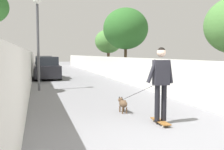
{
  "coord_description": "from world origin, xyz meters",
  "views": [
    {
      "loc": [
        -4.55,
        2.38,
        1.74
      ],
      "look_at": [
        4.26,
        -0.16,
        1.0
      ],
      "focal_mm": 42.05,
      "sensor_mm": 36.0,
      "label": 1
    }
  ],
  "objects_px": {
    "tree_right_far": "(108,41)",
    "car_far": "(44,64)",
    "person_skateboarder": "(161,78)",
    "dog": "(123,103)",
    "tree_right_mid": "(126,29)",
    "lamp_post": "(38,27)",
    "skateboard": "(160,121)",
    "car_near": "(47,68)"
  },
  "relations": [
    {
      "from": "skateboard",
      "to": "dog",
      "type": "bearing_deg",
      "value": 18.04
    },
    {
      "from": "skateboard",
      "to": "car_far",
      "type": "xyz_separation_m",
      "value": [
        20.81,
        2.23,
        0.65
      ]
    },
    {
      "from": "tree_right_far",
      "to": "car_far",
      "type": "relative_size",
      "value": 1.0
    },
    {
      "from": "tree_right_far",
      "to": "person_skateboarder",
      "type": "distance_m",
      "value": 18.17
    },
    {
      "from": "tree_right_far",
      "to": "dog",
      "type": "height_order",
      "value": "tree_right_far"
    },
    {
      "from": "tree_right_mid",
      "to": "skateboard",
      "type": "distance_m",
      "value": 12.63
    },
    {
      "from": "skateboard",
      "to": "person_skateboarder",
      "type": "bearing_deg",
      "value": 153.43
    },
    {
      "from": "person_skateboarder",
      "to": "dog",
      "type": "bearing_deg",
      "value": 18.04
    },
    {
      "from": "tree_right_mid",
      "to": "skateboard",
      "type": "xyz_separation_m",
      "value": [
        -11.74,
        3.14,
        -3.42
      ]
    },
    {
      "from": "lamp_post",
      "to": "person_skateboarder",
      "type": "xyz_separation_m",
      "value": [
        -7.05,
        -2.83,
        -1.85
      ]
    },
    {
      "from": "skateboard",
      "to": "car_near",
      "type": "bearing_deg",
      "value": 9.67
    },
    {
      "from": "tree_right_far",
      "to": "lamp_post",
      "type": "distance_m",
      "value": 12.44
    },
    {
      "from": "skateboard",
      "to": "person_skateboarder",
      "type": "relative_size",
      "value": 0.44
    },
    {
      "from": "tree_right_mid",
      "to": "car_far",
      "type": "relative_size",
      "value": 1.24
    },
    {
      "from": "tree_right_mid",
      "to": "person_skateboarder",
      "type": "distance_m",
      "value": 12.38
    },
    {
      "from": "lamp_post",
      "to": "skateboard",
      "type": "relative_size",
      "value": 5.48
    },
    {
      "from": "lamp_post",
      "to": "car_far",
      "type": "xyz_separation_m",
      "value": [
        13.76,
        -0.6,
        -2.29
      ]
    },
    {
      "from": "skateboard",
      "to": "lamp_post",
      "type": "bearing_deg",
      "value": 21.88
    },
    {
      "from": "car_near",
      "to": "car_far",
      "type": "xyz_separation_m",
      "value": [
        7.72,
        -0.0,
        -0.0
      ]
    },
    {
      "from": "dog",
      "to": "tree_right_mid",
      "type": "bearing_deg",
      "value": -19.44
    },
    {
      "from": "lamp_post",
      "to": "car_far",
      "type": "relative_size",
      "value": 1.1
    },
    {
      "from": "lamp_post",
      "to": "car_near",
      "type": "distance_m",
      "value": 6.49
    },
    {
      "from": "lamp_post",
      "to": "dog",
      "type": "xyz_separation_m",
      "value": [
        -5.57,
        -2.35,
        -2.73
      ]
    },
    {
      "from": "tree_right_far",
      "to": "person_skateboarder",
      "type": "relative_size",
      "value": 2.2
    },
    {
      "from": "lamp_post",
      "to": "skateboard",
      "type": "xyz_separation_m",
      "value": [
        -7.05,
        -2.83,
        -2.94
      ]
    },
    {
      "from": "dog",
      "to": "car_far",
      "type": "relative_size",
      "value": 0.45
    },
    {
      "from": "person_skateboarder",
      "to": "lamp_post",
      "type": "bearing_deg",
      "value": 21.88
    },
    {
      "from": "skateboard",
      "to": "car_near",
      "type": "height_order",
      "value": "car_near"
    },
    {
      "from": "dog",
      "to": "car_near",
      "type": "relative_size",
      "value": 0.43
    },
    {
      "from": "skateboard",
      "to": "person_skateboarder",
      "type": "distance_m",
      "value": 1.09
    },
    {
      "from": "skateboard",
      "to": "tree_right_far",
      "type": "bearing_deg",
      "value": -11.26
    },
    {
      "from": "tree_right_far",
      "to": "car_far",
      "type": "height_order",
      "value": "tree_right_far"
    },
    {
      "from": "tree_right_mid",
      "to": "person_skateboarder",
      "type": "relative_size",
      "value": 2.72
    },
    {
      "from": "lamp_post",
      "to": "person_skateboarder",
      "type": "bearing_deg",
      "value": -158.12
    },
    {
      "from": "lamp_post",
      "to": "tree_right_mid",
      "type": "bearing_deg",
      "value": -51.84
    },
    {
      "from": "lamp_post",
      "to": "person_skateboarder",
      "type": "height_order",
      "value": "lamp_post"
    },
    {
      "from": "skateboard",
      "to": "dog",
      "type": "distance_m",
      "value": 1.57
    },
    {
      "from": "dog",
      "to": "lamp_post",
      "type": "bearing_deg",
      "value": 22.87
    },
    {
      "from": "tree_right_mid",
      "to": "car_near",
      "type": "height_order",
      "value": "tree_right_mid"
    },
    {
      "from": "tree_right_far",
      "to": "person_skateboarder",
      "type": "bearing_deg",
      "value": 168.74
    },
    {
      "from": "person_skateboarder",
      "to": "dog",
      "type": "xyz_separation_m",
      "value": [
        1.48,
        0.48,
        -0.88
      ]
    },
    {
      "from": "tree_right_mid",
      "to": "lamp_post",
      "type": "xyz_separation_m",
      "value": [
        -4.69,
        5.97,
        -0.49
      ]
    }
  ]
}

